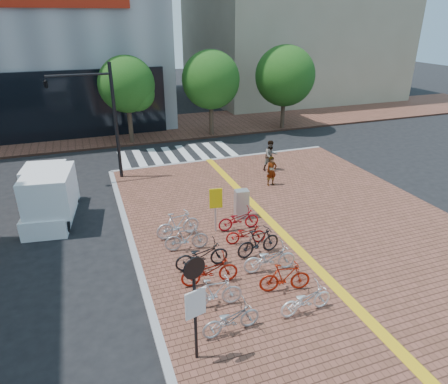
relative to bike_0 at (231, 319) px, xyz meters
name	(u,v)px	position (x,y,z in m)	size (l,w,h in m)	color
ground	(260,274)	(2.01, 2.43, -0.61)	(120.00, 120.00, 0.00)	black
sidewalk	(438,353)	(5.01, -2.57, -0.54)	(14.00, 34.00, 0.15)	brown
tactile_strip	(409,360)	(4.01, -2.57, -0.46)	(0.40, 34.00, 0.01)	gold
kerb_north	(224,159)	(5.01, 14.43, -0.54)	(14.00, 0.25, 0.15)	gray
far_sidewalk	(151,129)	(2.01, 23.43, -0.54)	(70.00, 8.00, 0.15)	brown
building_beige	(290,10)	(20.01, 34.43, 8.39)	(20.00, 18.00, 18.00)	gray
crosswalk	(178,155)	(2.51, 16.43, -0.61)	(7.50, 4.00, 0.01)	silver
street_trees	(225,81)	(7.06, 19.88, 3.49)	(16.20, 4.60, 6.35)	#38281E
bike_0	(231,319)	(0.00, 0.00, 0.00)	(0.61, 1.76, 0.93)	#A5A4A9
bike_1	(215,292)	(-0.05, 1.21, 0.05)	(0.48, 1.69, 1.02)	silver
bike_2	(210,270)	(0.13, 2.37, 0.05)	(0.68, 1.94, 1.02)	#A51A0B
bike_3	(202,255)	(0.16, 3.35, 0.05)	(0.68, 1.94, 1.02)	black
bike_4	(186,238)	(-0.04, 4.68, 0.05)	(0.48, 1.70, 1.02)	#A9A9AE
bike_5	(178,224)	(-0.10, 5.78, 0.09)	(0.52, 1.84, 1.11)	silver
bike_6	(306,300)	(2.42, 0.02, -0.01)	(0.61, 1.74, 0.92)	white
bike_7	(285,277)	(2.31, 1.17, 0.05)	(0.48, 1.70, 1.02)	#9F1E0B
bike_8	(270,258)	(2.34, 2.35, 0.04)	(0.67, 1.92, 1.01)	silver
bike_9	(258,242)	(2.41, 3.44, 0.08)	(0.51, 1.81, 1.09)	black
bike_10	(246,234)	(2.28, 4.36, -0.05)	(0.55, 1.59, 0.83)	#9F0D0B
bike_11	(239,219)	(2.44, 5.51, 0.00)	(0.62, 1.77, 0.93)	#B10C15
pedestrian_a	(272,171)	(5.87, 9.41, 0.33)	(0.58, 0.38, 1.58)	gray
pedestrian_b	(271,156)	(6.83, 11.47, 0.42)	(0.86, 0.67, 1.77)	#464858
utility_box	(242,204)	(2.97, 6.50, 0.19)	(0.60, 0.43, 1.30)	#B5B6BA
yellow_sign	(216,202)	(1.47, 5.63, 0.89)	(0.53, 0.16, 1.96)	#B7B7BC
notice_sign	(195,298)	(-1.19, -0.60, 1.52)	(0.57, 0.21, 3.15)	black
traffic_light_pole	(85,102)	(-2.91, 13.36, 3.80)	(3.31, 1.28, 6.17)	black
box_truck	(49,195)	(-4.99, 9.55, 0.54)	(2.43, 4.46, 2.45)	white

